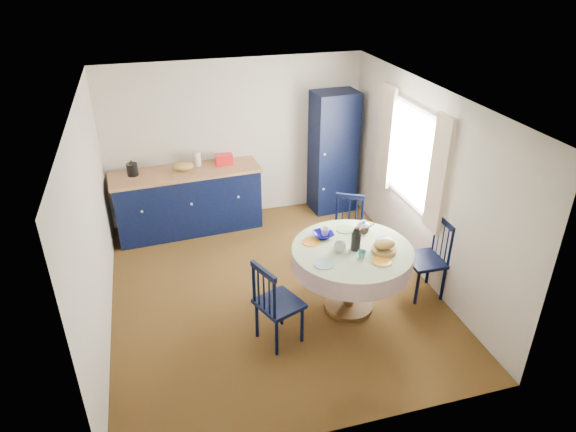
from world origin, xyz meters
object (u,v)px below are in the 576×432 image
object	(u,v)px
dining_table	(352,258)
chair_far	(347,230)
mug_b	(362,254)
chair_left	(276,303)
mug_c	(364,230)
cobalt_bowl	(323,235)
pantry_cabinet	(333,153)
mug_d	(325,232)
mug_a	(340,247)
chair_right	(429,258)
kitchen_counter	(188,200)

from	to	relation	value
dining_table	chair_far	distance (m)	1.07
mug_b	chair_left	bearing A→B (deg)	-173.43
mug_c	cobalt_bowl	xyz separation A→B (m)	(-0.50, 0.05, -0.02)
pantry_cabinet	chair_far	bearing A→B (deg)	-107.43
dining_table	mug_d	distance (m)	0.46
chair_left	mug_a	bearing A→B (deg)	-91.48
mug_a	mug_d	distance (m)	0.38
dining_table	mug_a	size ratio (longest dim) A/B	10.27
pantry_cabinet	mug_a	distance (m)	2.76
mug_b	mug_a	bearing A→B (deg)	133.72
chair_right	mug_b	xyz separation A→B (m)	(-1.02, -0.24, 0.37)
pantry_cabinet	chair_far	distance (m)	1.73
mug_b	mug_c	world-z (taller)	mug_c
pantry_cabinet	mug_a	bearing A→B (deg)	-113.12
dining_table	cobalt_bowl	size ratio (longest dim) A/B	5.69
dining_table	mug_b	xyz separation A→B (m)	(0.02, -0.21, 0.17)
dining_table	chair_left	bearing A→B (deg)	-162.10
cobalt_bowl	mug_b	bearing A→B (deg)	-63.97
mug_c	mug_d	world-z (taller)	mug_c
kitchen_counter	mug_c	distance (m)	2.95
dining_table	chair_far	size ratio (longest dim) A/B	1.44
chair_far	mug_c	bearing A→B (deg)	-68.50
mug_d	cobalt_bowl	xyz separation A→B (m)	(-0.03, -0.03, -0.02)
dining_table	cobalt_bowl	bearing A→B (deg)	126.31
chair_left	dining_table	bearing A→B (deg)	-94.00
pantry_cabinet	chair_right	world-z (taller)	pantry_cabinet
pantry_cabinet	dining_table	distance (m)	2.71
pantry_cabinet	chair_right	size ratio (longest dim) A/B	1.91
cobalt_bowl	chair_right	bearing A→B (deg)	-13.39
chair_far	mug_c	size ratio (longest dim) A/B	7.46
pantry_cabinet	mug_b	distance (m)	2.90
mug_b	chair_right	bearing A→B (deg)	12.99
chair_far	mug_d	world-z (taller)	chair_far
chair_right	mug_c	size ratio (longest dim) A/B	7.93
chair_left	mug_a	world-z (taller)	chair_left
chair_left	chair_far	xyz separation A→B (m)	(1.35, 1.31, -0.03)
chair_left	cobalt_bowl	distance (m)	1.07
pantry_cabinet	dining_table	size ratio (longest dim) A/B	1.41
pantry_cabinet	chair_left	distance (m)	3.43
mug_d	cobalt_bowl	bearing A→B (deg)	-139.78
kitchen_counter	mug_a	bearing A→B (deg)	-63.35
chair_far	chair_right	size ratio (longest dim) A/B	0.94
pantry_cabinet	dining_table	xyz separation A→B (m)	(-0.71, -2.60, -0.26)
mug_b	chair_far	bearing A→B (deg)	74.85
chair_far	mug_c	world-z (taller)	chair_far
chair_left	mug_b	bearing A→B (deg)	-105.33
pantry_cabinet	kitchen_counter	bearing A→B (deg)	177.86
kitchen_counter	chair_left	distance (m)	2.90
chair_right	mug_d	bearing A→B (deg)	-103.61
pantry_cabinet	mug_d	world-z (taller)	pantry_cabinet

